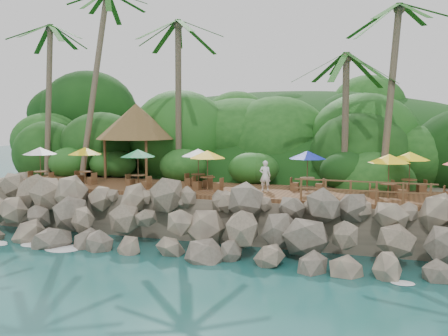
% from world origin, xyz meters
% --- Properties ---
extents(ground, '(140.00, 140.00, 0.00)m').
position_xyz_m(ground, '(0.00, 0.00, 0.00)').
color(ground, '#19514F').
rests_on(ground, ground).
extents(land_base, '(32.00, 25.20, 2.10)m').
position_xyz_m(land_base, '(0.00, 16.00, 1.05)').
color(land_base, gray).
rests_on(land_base, ground).
extents(jungle_hill, '(44.80, 28.00, 15.40)m').
position_xyz_m(jungle_hill, '(0.00, 23.50, 0.00)').
color(jungle_hill, '#143811').
rests_on(jungle_hill, ground).
extents(seawall, '(29.00, 4.00, 2.30)m').
position_xyz_m(seawall, '(0.00, 2.00, 1.15)').
color(seawall, gray).
rests_on(seawall, ground).
extents(terrace, '(26.00, 5.00, 0.20)m').
position_xyz_m(terrace, '(0.00, 6.00, 2.20)').
color(terrace, brown).
rests_on(terrace, land_base).
extents(jungle_foliage, '(44.00, 16.00, 12.00)m').
position_xyz_m(jungle_foliage, '(0.00, 15.00, 0.00)').
color(jungle_foliage, '#143811').
rests_on(jungle_foliage, ground).
extents(foam_line, '(25.20, 0.80, 0.06)m').
position_xyz_m(foam_line, '(0.00, 0.30, 0.03)').
color(foam_line, white).
rests_on(foam_line, ground).
extents(palms, '(32.45, 6.40, 13.01)m').
position_xyz_m(palms, '(0.14, 8.94, 11.71)').
color(palms, brown).
rests_on(palms, ground).
extents(palapa, '(4.95, 4.95, 4.60)m').
position_xyz_m(palapa, '(-6.87, 9.16, 5.79)').
color(palapa, brown).
rests_on(palapa, ground).
extents(dining_clusters, '(23.98, 4.66, 2.06)m').
position_xyz_m(dining_clusters, '(0.88, 5.71, 4.01)').
color(dining_clusters, brown).
rests_on(dining_clusters, terrace).
extents(railing, '(6.10, 0.10, 1.00)m').
position_xyz_m(railing, '(7.28, 3.65, 2.91)').
color(railing, brown).
rests_on(railing, terrace).
extents(waiter, '(0.60, 0.41, 1.57)m').
position_xyz_m(waiter, '(2.25, 5.91, 3.08)').
color(waiter, white).
rests_on(waiter, terrace).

